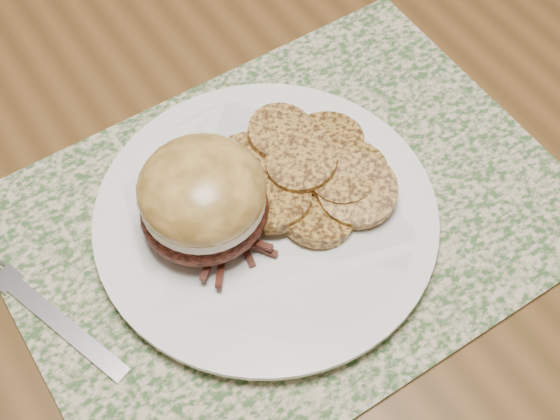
% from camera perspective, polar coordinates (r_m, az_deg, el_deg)
% --- Properties ---
extents(ground, '(3.50, 3.50, 0.00)m').
position_cam_1_polar(ground, '(1.40, -0.94, -10.56)').
color(ground, brown).
rests_on(ground, ground).
extents(dining_table, '(1.50, 0.90, 0.75)m').
position_cam_1_polar(dining_table, '(0.82, -1.60, 7.59)').
color(dining_table, brown).
rests_on(dining_table, ground).
extents(placemat, '(0.45, 0.33, 0.00)m').
position_cam_1_polar(placemat, '(0.64, 0.66, -0.59)').
color(placemat, '#36552B').
rests_on(placemat, dining_table).
extents(dinner_plate, '(0.26, 0.26, 0.02)m').
position_cam_1_polar(dinner_plate, '(0.63, -1.03, -0.62)').
color(dinner_plate, white).
rests_on(dinner_plate, placemat).
extents(pork_sandwich, '(0.10, 0.10, 0.08)m').
position_cam_1_polar(pork_sandwich, '(0.59, -5.66, 0.85)').
color(pork_sandwich, black).
rests_on(pork_sandwich, dinner_plate).
extents(roasted_potatoes, '(0.15, 0.17, 0.04)m').
position_cam_1_polar(roasted_potatoes, '(0.63, 2.21, 2.73)').
color(roasted_potatoes, '#B17D34').
rests_on(roasted_potatoes, dinner_plate).
extents(fork, '(0.07, 0.16, 0.00)m').
position_cam_1_polar(fork, '(0.62, -16.85, -7.04)').
color(fork, '#B8B7BF').
rests_on(fork, placemat).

